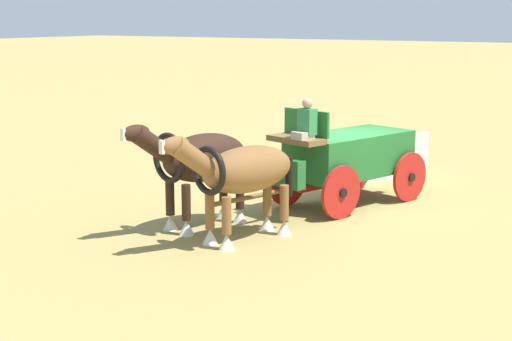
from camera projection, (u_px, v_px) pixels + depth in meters
ground_plane at (349, 203)px, 17.86m from camera, size 220.00×220.00×0.00m
show_wagon at (345, 156)px, 17.53m from camera, size 5.86×2.61×2.58m
draft_horse_near at (242, 173)px, 14.60m from camera, size 3.08×1.44×2.19m
draft_horse_off at (200, 161)px, 15.55m from camera, size 2.98×1.49×2.26m
sponsor_banner at (391, 158)px, 20.41m from camera, size 3.09×0.94×1.10m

